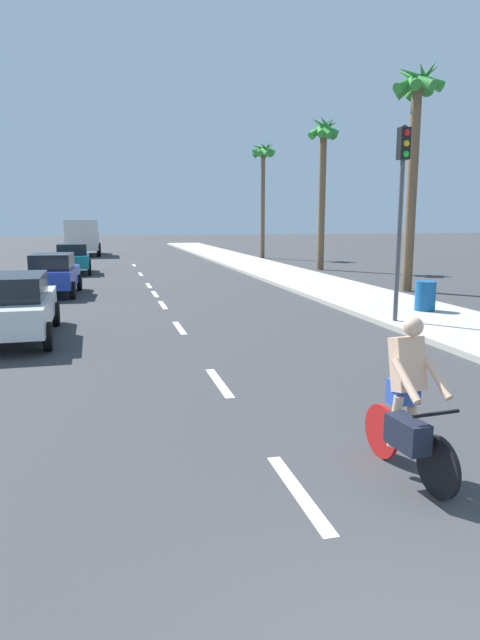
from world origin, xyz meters
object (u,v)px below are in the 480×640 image
at_px(parked_car_teal, 73,258).
at_px(traffic_signal, 402,189).
at_px(palm_tree_mid, 416,118).
at_px(parked_car_blue, 53,273).
at_px(delivery_truck, 83,236).
at_px(palm_tree_far, 323,152).
at_px(trash_bin_near, 425,296).
at_px(parked_car_white, 9,305).
at_px(cyclist, 408,406).
at_px(palm_tree_distant, 263,163).

relative_size(parked_car_teal, traffic_signal, 0.76).
bearing_deg(palm_tree_mid, traffic_signal, -122.25).
xyz_separation_m(parked_car_blue, parked_car_teal, (0.31, 8.68, 0.00)).
relative_size(delivery_truck, palm_tree_far, 0.73).
xyz_separation_m(traffic_signal, trash_bin_near, (1.72, 1.35, -3.03)).
bearing_deg(parked_car_white, parked_car_blue, 86.43).
xyz_separation_m(parked_car_white, delivery_truck, (0.78, 32.05, 0.66)).
relative_size(traffic_signal, trash_bin_near, 5.93).
height_order(delivery_truck, traffic_signal, traffic_signal).
height_order(cyclist, palm_tree_far, palm_tree_far).
relative_size(palm_tree_far, trash_bin_near, 9.70).
xyz_separation_m(palm_tree_far, trash_bin_near, (-2.66, -15.06, -5.88)).
height_order(palm_tree_distant, traffic_signal, palm_tree_distant).
bearing_deg(delivery_truck, palm_tree_far, -50.14).
height_order(cyclist, parked_car_white, cyclist).
relative_size(parked_car_blue, parked_car_teal, 0.98).
relative_size(parked_car_blue, palm_tree_distant, 0.46).
xyz_separation_m(delivery_truck, traffic_signal, (9.04, -32.67, 2.10)).
height_order(parked_car_white, palm_tree_mid, palm_tree_mid).
distance_m(palm_tree_mid, trash_bin_near, 8.40).
distance_m(traffic_signal, trash_bin_near, 3.74).
height_order(parked_car_blue, palm_tree_mid, palm_tree_mid).
height_order(cyclist, parked_car_blue, cyclist).
bearing_deg(cyclist, trash_bin_near, -127.73).
relative_size(parked_car_white, traffic_signal, 0.87).
bearing_deg(parked_car_blue, palm_tree_far, 32.24).
bearing_deg(parked_car_white, palm_tree_distant, 61.09).
xyz_separation_m(parked_car_blue, palm_tree_mid, (13.63, -2.07, 5.79)).
xyz_separation_m(parked_car_white, traffic_signal, (9.82, -0.62, 2.77)).
bearing_deg(delivery_truck, parked_car_white, -91.08).
bearing_deg(palm_tree_mid, cyclist, -120.14).
bearing_deg(traffic_signal, palm_tree_distant, 81.79).
xyz_separation_m(palm_tree_mid, trash_bin_near, (-2.46, -5.28, -6.05)).
bearing_deg(palm_tree_distant, delivery_truck, 152.99).
xyz_separation_m(parked_car_blue, palm_tree_distant, (13.21, 17.43, 5.90)).
distance_m(parked_car_teal, palm_tree_distant, 16.67).
xyz_separation_m(parked_car_white, palm_tree_distant, (13.60, 25.52, 5.89)).
xyz_separation_m(parked_car_teal, palm_tree_far, (13.51, -0.98, 5.62)).
xyz_separation_m(parked_car_teal, delivery_truck, (0.09, 15.28, 0.67)).
distance_m(parked_car_white, trash_bin_near, 11.57).
xyz_separation_m(parked_car_blue, traffic_signal, (9.44, -8.71, 2.77)).
height_order(cyclist, palm_tree_mid, palm_tree_mid).
bearing_deg(parked_car_blue, traffic_signal, -39.58).
bearing_deg(parked_car_teal, delivery_truck, 88.78).
relative_size(parked_car_blue, trash_bin_near, 4.44).
height_order(parked_car_white, trash_bin_near, parked_car_white).
bearing_deg(palm_tree_far, parked_car_teal, 175.86).
height_order(parked_car_white, parked_car_teal, same).
xyz_separation_m(palm_tree_mid, traffic_signal, (-4.19, -6.64, -3.02)).
relative_size(cyclist, palm_tree_distant, 0.22).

